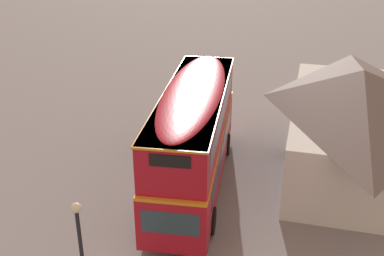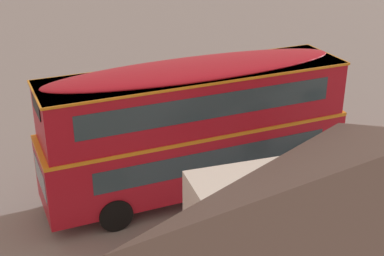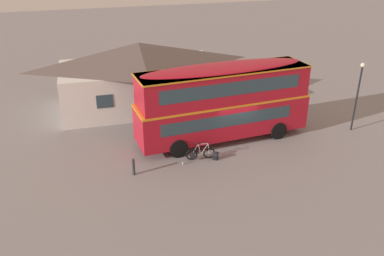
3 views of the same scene
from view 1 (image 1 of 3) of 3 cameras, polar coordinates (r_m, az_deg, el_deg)
name	(u,v)px [view 1 (image 1 of 3)]	position (r m, az deg, el deg)	size (l,w,h in m)	color
ground_plane	(176,189)	(21.61, -1.87, -7.32)	(120.00, 120.00, 0.00)	gray
double_decker_bus	(194,133)	(20.58, 0.22, -0.64)	(10.78, 3.09, 4.79)	black
touring_bicycle	(163,152)	(23.94, -3.44, -2.88)	(1.68, 0.46, 1.02)	black
backpack_on_ground	(153,162)	(23.34, -4.68, -4.02)	(0.35, 0.35, 0.50)	black
water_bottle_clear_plastic	(164,147)	(25.03, -3.34, -2.27)	(0.06, 0.06, 0.21)	silver
pub_building	(357,118)	(23.88, 19.07, 1.19)	(11.95, 6.82, 4.81)	silver
street_lamp	(82,256)	(13.94, -13.03, -14.65)	(0.28, 0.28, 4.53)	black
kerb_bollard	(173,118)	(27.34, -2.33, 1.15)	(0.16, 0.16, 0.97)	#333338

